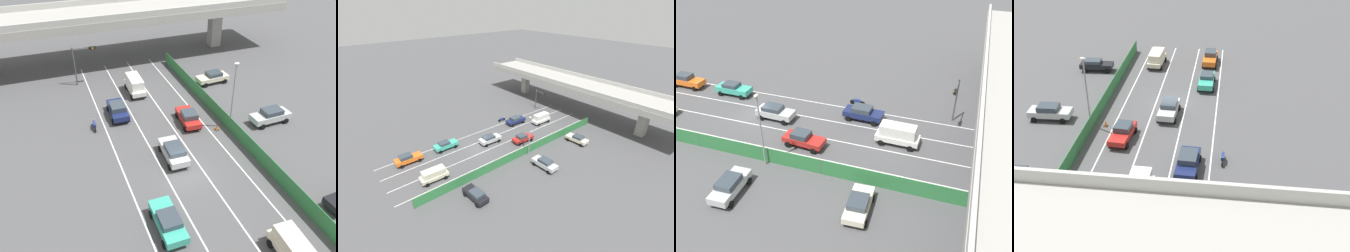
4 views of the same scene
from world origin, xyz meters
The scene contains 21 objects.
ground_plane centered at (0.00, 0.00, 0.00)m, with size 300.00×300.00×0.00m, color #4C4C4F.
lane_line_left_edge centered at (-5.30, 4.45, 0.00)m, with size 0.14×44.90×0.01m, color silver.
lane_line_mid_left centered at (-1.77, 4.45, 0.00)m, with size 0.14×44.90×0.01m, color silver.
lane_line_mid_right centered at (1.77, 4.45, 0.00)m, with size 0.14×44.90×0.01m, color silver.
lane_line_right_edge centered at (5.30, 4.45, 0.00)m, with size 0.14×44.90×0.01m, color silver.
elevated_overpass centered at (0.00, 28.90, 6.64)m, with size 54.98×9.68×8.30m.
green_fence centered at (7.38, 4.45, 0.83)m, with size 0.10×41.00×1.66m.
car_van_cream centered at (3.48, -11.11, 1.15)m, with size 2.16×4.48×2.01m.
car_sedan_silver centered at (-0.16, 2.51, 0.93)m, with size 2.19×4.47×1.65m.
car_sedan_navy centered at (-3.32, 12.19, 0.93)m, with size 2.19×4.57×1.67m.
car_sedan_red centered at (3.71, 7.84, 0.88)m, with size 2.27×4.48×1.62m.
car_van_white centered at (0.16, 17.00, 1.27)m, with size 2.07×4.56×2.25m.
car_taxi_teal centered at (-3.74, -5.38, 0.90)m, with size 2.01×4.56×1.61m.
car_taxi_orange centered at (-3.73, -12.61, 0.96)m, with size 1.99×4.64×1.77m.
motorcycle centered at (-6.39, 10.56, 0.46)m, with size 0.60×1.95×0.93m.
parked_sedan_dark centered at (11.23, -8.38, 0.88)m, with size 4.39×2.10×1.55m.
parked_wagon_silver centered at (12.46, 4.79, 0.94)m, with size 4.66×2.15×1.70m.
parked_sedan_cream centered at (10.90, 16.10, 0.87)m, with size 4.49×2.26×1.56m.
traffic_light centered at (-5.47, 21.98, 3.72)m, with size 3.15×0.52×5.26m.
street_lamp centered at (7.76, 5.59, 4.63)m, with size 0.60×0.36×7.71m.
traffic_cone centered at (6.14, 5.56, 0.30)m, with size 0.47×0.47×0.64m.
Camera 2 is at (34.67, -22.19, 25.72)m, focal length 26.39 mm.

